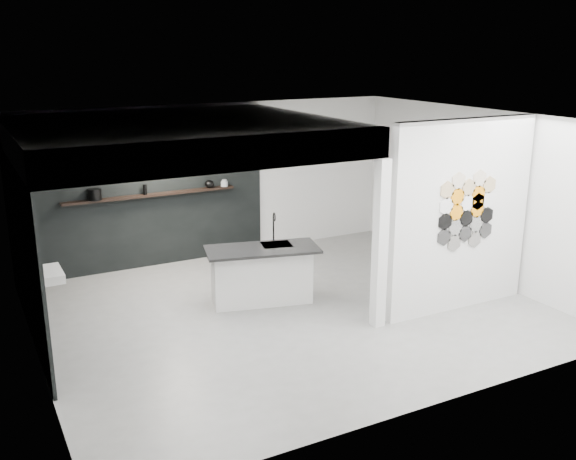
% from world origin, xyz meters
% --- Properties ---
extents(floor, '(7.00, 6.00, 0.01)m').
position_xyz_m(floor, '(0.00, 0.00, -0.01)').
color(floor, slate).
extents(partition_panel, '(2.45, 0.15, 2.80)m').
position_xyz_m(partition_panel, '(2.23, -1.00, 1.40)').
color(partition_panel, silver).
rests_on(partition_panel, floor).
extents(bay_clad_back, '(4.40, 0.04, 2.35)m').
position_xyz_m(bay_clad_back, '(-1.30, 2.97, 1.18)').
color(bay_clad_back, black).
rests_on(bay_clad_back, floor).
extents(bay_clad_left, '(0.04, 4.00, 2.35)m').
position_xyz_m(bay_clad_left, '(-3.47, 1.00, 1.18)').
color(bay_clad_left, black).
rests_on(bay_clad_left, floor).
extents(bulkhead, '(4.40, 4.00, 0.40)m').
position_xyz_m(bulkhead, '(-1.30, 1.00, 2.55)').
color(bulkhead, silver).
rests_on(bulkhead, corner_column).
extents(corner_column, '(0.16, 0.16, 2.35)m').
position_xyz_m(corner_column, '(0.82, -1.00, 1.18)').
color(corner_column, silver).
rests_on(corner_column, floor).
extents(fascia_beam, '(4.40, 0.16, 0.40)m').
position_xyz_m(fascia_beam, '(-1.30, -0.92, 2.55)').
color(fascia_beam, silver).
rests_on(fascia_beam, corner_column).
extents(wall_basin, '(0.40, 0.60, 0.12)m').
position_xyz_m(wall_basin, '(-3.24, 0.80, 0.85)').
color(wall_basin, silver).
rests_on(wall_basin, bay_clad_left).
extents(display_shelf, '(3.00, 0.15, 0.04)m').
position_xyz_m(display_shelf, '(-1.20, 2.87, 1.30)').
color(display_shelf, black).
rests_on(display_shelf, bay_clad_back).
extents(kitchen_island, '(1.80, 1.11, 1.34)m').
position_xyz_m(kitchen_island, '(-0.24, 0.52, 0.45)').
color(kitchen_island, silver).
rests_on(kitchen_island, floor).
extents(stockpot, '(0.30, 0.30, 0.18)m').
position_xyz_m(stockpot, '(-2.15, 2.87, 1.41)').
color(stockpot, black).
rests_on(stockpot, display_shelf).
extents(kettle, '(0.18, 0.18, 0.14)m').
position_xyz_m(kettle, '(-0.14, 2.87, 1.39)').
color(kettle, black).
rests_on(kettle, display_shelf).
extents(glass_bowl, '(0.14, 0.14, 0.09)m').
position_xyz_m(glass_bowl, '(0.15, 2.87, 1.37)').
color(glass_bowl, gray).
rests_on(glass_bowl, display_shelf).
extents(glass_vase, '(0.09, 0.09, 0.12)m').
position_xyz_m(glass_vase, '(0.15, 2.87, 1.38)').
color(glass_vase, gray).
rests_on(glass_vase, display_shelf).
extents(bottle_dark, '(0.08, 0.08, 0.17)m').
position_xyz_m(bottle_dark, '(-1.30, 2.87, 1.41)').
color(bottle_dark, black).
rests_on(bottle_dark, display_shelf).
extents(utensil_cup, '(0.10, 0.10, 0.11)m').
position_xyz_m(utensil_cup, '(-2.18, 2.87, 1.38)').
color(utensil_cup, black).
rests_on(utensil_cup, display_shelf).
extents(hex_tile_cluster, '(1.04, 0.02, 1.16)m').
position_xyz_m(hex_tile_cluster, '(2.26, -1.09, 1.50)').
color(hex_tile_cluster, '#2D2D2D').
rests_on(hex_tile_cluster, partition_panel).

